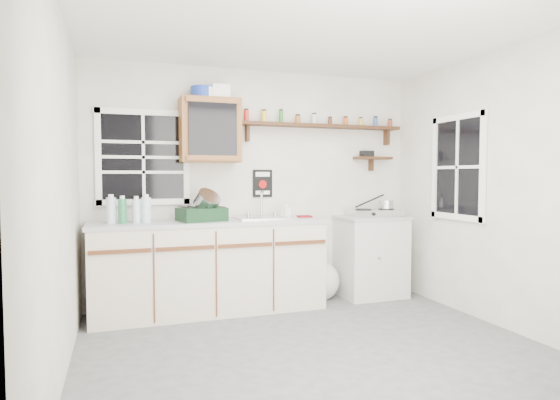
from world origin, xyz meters
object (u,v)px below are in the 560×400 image
(dish_rack, at_px, (203,210))
(hotplate, at_px, (375,213))
(upper_cabinet, at_px, (210,130))
(main_cabinet, at_px, (210,266))
(right_cabinet, at_px, (371,256))
(spice_shelf, at_px, (321,125))

(dish_rack, distance_m, hotplate, 1.95)
(upper_cabinet, bearing_deg, main_cabinet, -103.68)
(dish_rack, xyz_separation_m, hotplate, (1.94, 0.04, -0.08))
(right_cabinet, xyz_separation_m, hotplate, (0.04, -0.02, 0.49))
(upper_cabinet, height_order, hotplate, upper_cabinet)
(spice_shelf, relative_size, hotplate, 3.13)
(upper_cabinet, height_order, dish_rack, upper_cabinet)
(upper_cabinet, xyz_separation_m, dish_rack, (-0.11, -0.17, -0.80))
(right_cabinet, height_order, upper_cabinet, upper_cabinet)
(spice_shelf, bearing_deg, dish_rack, -169.90)
(spice_shelf, relative_size, dish_rack, 3.86)
(main_cabinet, relative_size, dish_rack, 4.66)
(main_cabinet, bearing_deg, upper_cabinet, 76.32)
(dish_rack, bearing_deg, right_cabinet, -11.19)
(right_cabinet, bearing_deg, spice_shelf, 160.87)
(upper_cabinet, xyz_separation_m, hotplate, (1.84, -0.14, -0.88))
(right_cabinet, xyz_separation_m, dish_rack, (-1.91, -0.06, 0.57))
(right_cabinet, relative_size, upper_cabinet, 1.40)
(dish_rack, bearing_deg, upper_cabinet, 45.71)
(upper_cabinet, bearing_deg, right_cabinet, -3.76)
(right_cabinet, distance_m, dish_rack, 1.99)
(upper_cabinet, height_order, spice_shelf, upper_cabinet)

